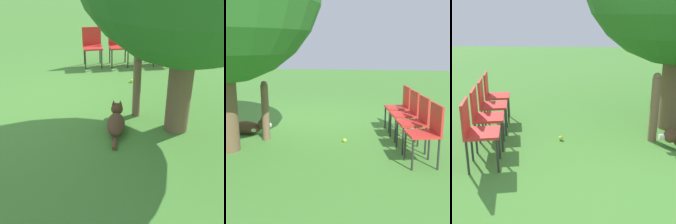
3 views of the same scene
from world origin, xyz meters
TOP-DOWN VIEW (x-y plane):
  - ground_plane at (0.00, 0.00)m, footprint 30.00×30.00m
  - fence_post at (0.19, 0.94)m, footprint 0.13×0.13m
  - red_chair_0 at (-2.24, -0.05)m, footprint 0.50×0.51m
  - red_chair_1 at (-2.33, 0.56)m, footprint 0.50×0.51m
  - red_chair_2 at (-2.42, 1.17)m, footprint 0.50×0.51m
  - red_chair_3 at (-2.51, 1.78)m, footprint 0.50×0.51m
  - tennis_ball at (-1.23, 0.88)m, footprint 0.07×0.07m

SIDE VIEW (x-z plane):
  - ground_plane at x=0.00m, z-range 0.00..0.00m
  - tennis_ball at x=-1.23m, z-range 0.00..0.07m
  - red_chair_0 at x=-2.24m, z-range 0.08..0.97m
  - red_chair_1 at x=-2.33m, z-range 0.08..0.97m
  - red_chair_2 at x=-2.42m, z-range 0.08..0.97m
  - red_chair_3 at x=-2.51m, z-range 0.08..0.97m
  - fence_post at x=0.19m, z-range 0.01..1.08m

